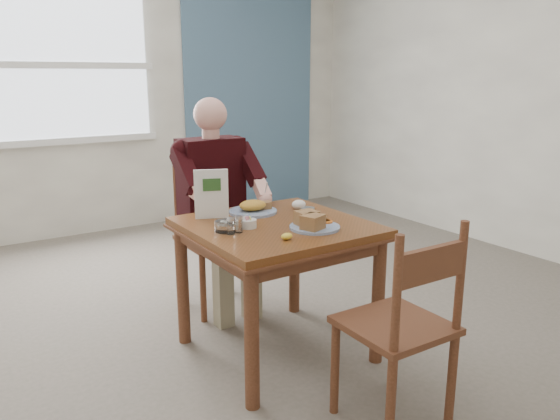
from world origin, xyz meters
TOP-DOWN VIEW (x-y plane):
  - floor at (0.00, 0.00)m, footprint 6.00×6.00m
  - wall_back at (0.00, 3.00)m, footprint 5.50×0.00m
  - accent_panel at (1.60, 2.98)m, footprint 1.60×0.02m
  - lemon_wedge at (-0.12, -0.28)m, footprint 0.07×0.06m
  - napkin at (0.28, 0.19)m, footprint 0.11×0.10m
  - metal_dish at (0.32, 0.16)m, footprint 0.10×0.10m
  - window at (-0.40, 2.97)m, footprint 1.72×0.04m
  - table at (0.00, 0.00)m, footprint 0.92×0.92m
  - chair_far at (0.00, 0.80)m, footprint 0.42×0.42m
  - chair_near at (0.08, -0.86)m, footprint 0.43×0.43m
  - diner at (0.00, 0.71)m, footprint 0.53×0.56m
  - near_plate at (0.10, -0.19)m, footprint 0.31×0.31m
  - far_plate at (0.01, 0.26)m, footprint 0.34×0.34m
  - caddy at (-0.17, 0.01)m, footprint 0.11×0.11m
  - shakers at (-0.28, -0.04)m, footprint 0.09×0.05m
  - creamer at (-0.30, 0.01)m, footprint 0.15×0.15m
  - menu at (-0.24, 0.28)m, footprint 0.18×0.08m

SIDE VIEW (x-z plane):
  - floor at x=0.00m, z-range 0.00..0.00m
  - chair_far at x=0.00m, z-range 0.00..0.95m
  - chair_near at x=0.08m, z-range 0.00..0.95m
  - table at x=0.00m, z-range 0.26..1.01m
  - metal_dish at x=0.32m, z-range 0.75..0.76m
  - lemon_wedge at x=-0.12m, z-range 0.75..0.78m
  - caddy at x=-0.17m, z-range 0.74..0.80m
  - napkin at x=0.28m, z-range 0.75..0.81m
  - far_plate at x=0.01m, z-range 0.74..0.82m
  - creamer at x=-0.30m, z-range 0.75..0.80m
  - near_plate at x=0.10m, z-range 0.74..0.83m
  - shakers at x=-0.28m, z-range 0.75..0.84m
  - diner at x=0.00m, z-range 0.12..1.50m
  - menu at x=-0.24m, z-range 0.75..1.02m
  - accent_panel at x=1.60m, z-range 0.00..2.80m
  - wall_back at x=0.00m, z-range -1.35..4.15m
  - window at x=-0.40m, z-range 0.89..2.31m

